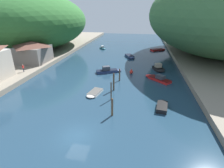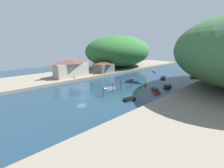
# 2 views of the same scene
# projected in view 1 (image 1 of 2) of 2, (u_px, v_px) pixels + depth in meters

# --- Properties ---
(water_surface) EXTENTS (130.00, 130.00, 0.00)m
(water_surface) POSITION_uv_depth(u_px,v_px,m) (115.00, 64.00, 47.85)
(water_surface) COLOR #1E384C
(water_surface) RESTS_ON ground
(left_bank) EXTENTS (22.00, 120.00, 0.99)m
(left_bank) POSITION_uv_depth(u_px,v_px,m) (25.00, 58.00, 51.93)
(left_bank) COLOR gray
(left_bank) RESTS_ON ground
(right_bank) EXTENTS (22.00, 120.00, 0.99)m
(right_bank) POSITION_uv_depth(u_px,v_px,m) (224.00, 67.00, 43.37)
(right_bank) COLOR gray
(right_bank) RESTS_ON ground
(hillside_left) EXTENTS (30.06, 42.08, 17.80)m
(hillside_left) POSITION_uv_depth(u_px,v_px,m) (40.00, 22.00, 60.04)
(hillside_left) COLOR #2D662D
(hillside_left) RESTS_ON left_bank
(hillside_right) EXTENTS (40.20, 56.28, 22.54)m
(hillside_right) POSITION_uv_depth(u_px,v_px,m) (220.00, 15.00, 50.01)
(hillside_right) COLOR #3D6B3D
(hillside_right) RESTS_ON right_bank
(boathouse_shed) EXTENTS (8.09, 8.18, 5.29)m
(boathouse_shed) POSITION_uv_depth(u_px,v_px,m) (32.00, 51.00, 45.37)
(boathouse_shed) COLOR slate
(boathouse_shed) RESTS_ON left_bank
(boat_mid_channel) EXTENTS (3.11, 4.25, 1.63)m
(boat_mid_channel) POSITION_uv_depth(u_px,v_px,m) (159.00, 69.00, 42.53)
(boat_mid_channel) COLOR black
(boat_mid_channel) RESTS_ON water_surface
(boat_moored_right) EXTENTS (3.63, 5.09, 0.71)m
(boat_moored_right) POSITION_uv_depth(u_px,v_px,m) (130.00, 57.00, 53.84)
(boat_moored_right) COLOR navy
(boat_moored_right) RESTS_ON water_surface
(boat_yellow_tender) EXTENTS (6.21, 4.04, 1.53)m
(boat_yellow_tender) POSITION_uv_depth(u_px,v_px,m) (109.00, 70.00, 41.33)
(boat_yellow_tender) COLOR navy
(boat_yellow_tender) RESTS_ON water_surface
(boat_near_quay) EXTENTS (1.99, 3.90, 0.66)m
(boat_near_quay) POSITION_uv_depth(u_px,v_px,m) (162.00, 106.00, 26.50)
(boat_near_quay) COLOR black
(boat_near_quay) RESTS_ON water_surface
(boat_far_upstream) EXTENTS (5.68, 5.50, 1.24)m
(boat_far_upstream) POSITION_uv_depth(u_px,v_px,m) (157.00, 78.00, 36.91)
(boat_far_upstream) COLOR red
(boat_far_upstream) RESTS_ON water_surface
(boat_cabin_cruiser) EXTENTS (6.13, 5.12, 0.53)m
(boat_cabin_cruiser) POSITION_uv_depth(u_px,v_px,m) (159.00, 50.00, 63.65)
(boat_cabin_cruiser) COLOR red
(boat_cabin_cruiser) RESTS_ON water_surface
(boat_red_skiff) EXTENTS (2.49, 4.15, 0.44)m
(boat_red_skiff) POSITION_uv_depth(u_px,v_px,m) (94.00, 93.00, 30.62)
(boat_red_skiff) COLOR silver
(boat_red_skiff) RESTS_ON water_surface
(boat_white_cruiser) EXTENTS (2.93, 3.25, 1.15)m
(boat_white_cruiser) POSITION_uv_depth(u_px,v_px,m) (103.00, 48.00, 65.61)
(boat_white_cruiser) COLOR teal
(boat_white_cruiser) RESTS_ON water_surface
(mooring_post_nearest) EXTENTS (0.30, 0.30, 2.74)m
(mooring_post_nearest) POSITION_uv_depth(u_px,v_px,m) (112.00, 107.00, 24.11)
(mooring_post_nearest) COLOR brown
(mooring_post_nearest) RESTS_ON water_surface
(mooring_post_second) EXTENTS (0.20, 0.20, 3.15)m
(mooring_post_second) POSITION_uv_depth(u_px,v_px,m) (111.00, 91.00, 28.31)
(mooring_post_second) COLOR #4C3D2D
(mooring_post_second) RESTS_ON water_surface
(mooring_post_middle) EXTENTS (0.31, 0.31, 3.37)m
(mooring_post_middle) POSITION_uv_depth(u_px,v_px,m) (114.00, 82.00, 31.64)
(mooring_post_middle) COLOR #4C3D2D
(mooring_post_middle) RESTS_ON water_surface
(mooring_post_fourth) EXTENTS (0.29, 0.29, 2.65)m
(mooring_post_fourth) POSITION_uv_depth(u_px,v_px,m) (120.00, 75.00, 36.13)
(mooring_post_fourth) COLOR #4C3D2D
(mooring_post_fourth) RESTS_ON water_surface
(channel_buoy_near) EXTENTS (0.79, 0.79, 1.18)m
(channel_buoy_near) POSITION_uv_depth(u_px,v_px,m) (131.00, 72.00, 40.47)
(channel_buoy_near) COLOR red
(channel_buoy_near) RESTS_ON water_surface
(person_on_quay) EXTENTS (0.32, 0.43, 1.69)m
(person_on_quay) POSITION_uv_depth(u_px,v_px,m) (23.00, 68.00, 38.42)
(person_on_quay) COLOR #282D3D
(person_on_quay) RESTS_ON left_bank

